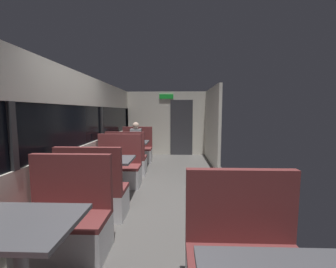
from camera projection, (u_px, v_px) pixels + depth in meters
ground_plane at (157, 202)px, 3.79m from camera, size 3.30×9.20×0.02m
carriage_window_panel_left at (73, 139)px, 3.72m from camera, size 0.09×8.48×2.30m
carriage_end_bulkhead at (168, 124)px, 7.83m from camera, size 2.90×0.11×2.30m
carriage_aisle_panel_right at (212, 126)px, 6.60m from camera, size 0.08×2.40×2.30m
dining_table_near_window at (19, 234)px, 1.67m from camera, size 0.90×0.70×0.74m
bench_near_window_facing_entry at (66, 225)px, 2.40m from camera, size 0.95×0.50×1.10m
dining_table_mid_window at (108, 164)px, 3.88m from camera, size 0.90×0.70×0.74m
bench_mid_window_facing_end at (94, 196)px, 3.21m from camera, size 0.95×0.50×1.10m
bench_mid_window_facing_entry at (118, 170)px, 4.60m from camera, size 0.95×0.50×1.10m
dining_table_far_window at (132, 145)px, 6.08m from camera, size 0.90×0.70×0.74m
bench_far_window_facing_end at (127, 162)px, 5.42m from camera, size 0.95×0.50×1.10m
bench_far_window_facing_entry at (137, 151)px, 6.81m from camera, size 0.95×0.50×1.10m
bench_front_aisle_facing_entry at (245, 267)px, 1.74m from camera, size 0.95×0.50×1.10m
seated_passenger at (136, 145)px, 6.71m from camera, size 0.47×0.55×1.26m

